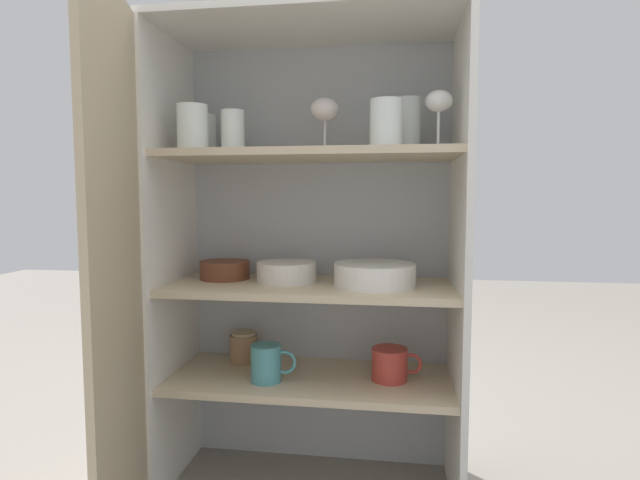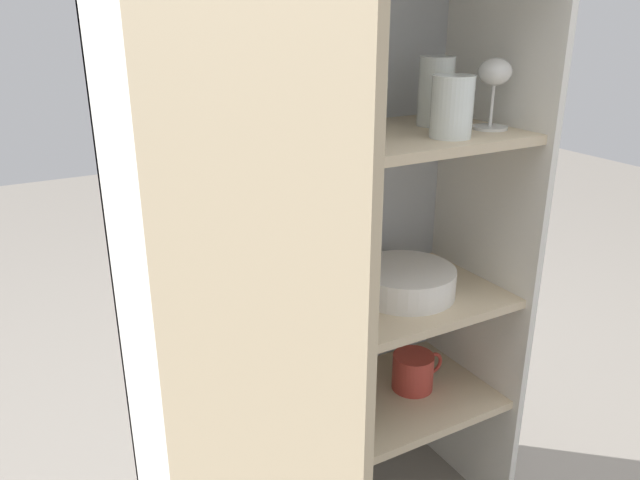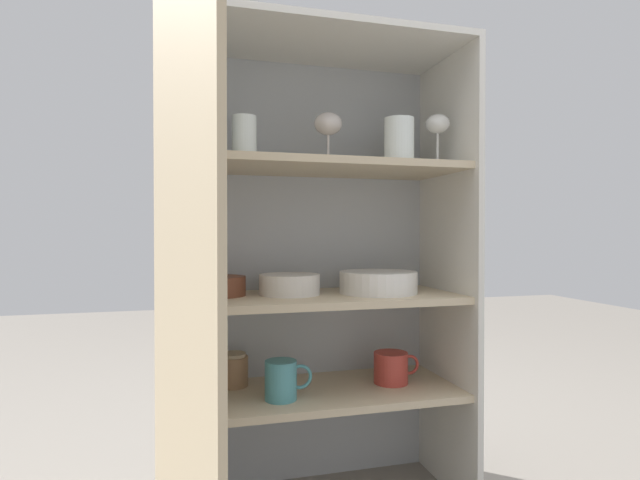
# 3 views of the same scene
# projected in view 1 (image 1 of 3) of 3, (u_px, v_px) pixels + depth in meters

# --- Properties ---
(cupboard_back_panel) EXTENTS (0.83, 0.02, 1.29)m
(cupboard_back_panel) POSITION_uv_depth(u_px,v_px,m) (319.00, 258.00, 1.57)
(cupboard_back_panel) COLOR #B2B7BC
(cupboard_back_panel) RESTS_ON ground_plane
(cupboard_side_left) EXTENTS (0.02, 0.36, 1.29)m
(cupboard_side_left) POSITION_uv_depth(u_px,v_px,m) (173.00, 263.00, 1.46)
(cupboard_side_left) COLOR white
(cupboard_side_left) RESTS_ON ground_plane
(cupboard_side_right) EXTENTS (0.02, 0.36, 1.29)m
(cupboard_side_right) POSITION_uv_depth(u_px,v_px,m) (458.00, 269.00, 1.34)
(cupboard_side_right) COLOR white
(cupboard_side_right) RESTS_ON ground_plane
(cupboard_top_panel) EXTENTS (0.83, 0.36, 0.02)m
(cupboard_top_panel) POSITION_uv_depth(u_px,v_px,m) (309.00, 26.00, 1.34)
(cupboard_top_panel) COLOR white
(cupboard_top_panel) RESTS_ON cupboard_side_left
(shelf_board_lower) EXTENTS (0.79, 0.33, 0.02)m
(shelf_board_lower) POSITION_uv_depth(u_px,v_px,m) (310.00, 379.00, 1.43)
(shelf_board_lower) COLOR beige
(shelf_board_middle) EXTENTS (0.79, 0.33, 0.02)m
(shelf_board_middle) POSITION_uv_depth(u_px,v_px,m) (310.00, 287.00, 1.41)
(shelf_board_middle) COLOR beige
(shelf_board_upper) EXTENTS (0.79, 0.33, 0.02)m
(shelf_board_upper) POSITION_uv_depth(u_px,v_px,m) (309.00, 156.00, 1.37)
(shelf_board_upper) COLOR beige
(cupboard_door) EXTENTS (0.13, 0.40, 1.29)m
(cupboard_door) POSITION_uv_depth(u_px,v_px,m) (117.00, 286.00, 1.08)
(cupboard_door) COLOR tan
(cupboard_door) RESTS_ON ground_plane
(tumbler_glass_0) EXTENTS (0.06, 0.06, 0.11)m
(tumbler_glass_0) POSITION_uv_depth(u_px,v_px,m) (233.00, 131.00, 1.36)
(tumbler_glass_0) COLOR white
(tumbler_glass_0) RESTS_ON shelf_board_upper
(tumbler_glass_1) EXTENTS (0.08, 0.08, 0.12)m
(tumbler_glass_1) POSITION_uv_depth(u_px,v_px,m) (193.00, 128.00, 1.33)
(tumbler_glass_1) COLOR white
(tumbler_glass_1) RESTS_ON shelf_board_upper
(tumbler_glass_2) EXTENTS (0.08, 0.08, 0.12)m
(tumbler_glass_2) POSITION_uv_depth(u_px,v_px,m) (202.00, 135.00, 1.47)
(tumbler_glass_2) COLOR white
(tumbler_glass_2) RESTS_ON shelf_board_upper
(tumbler_glass_3) EXTENTS (0.08, 0.08, 0.12)m
(tumbler_glass_3) POSITION_uv_depth(u_px,v_px,m) (386.00, 124.00, 1.25)
(tumbler_glass_3) COLOR white
(tumbler_glass_3) RESTS_ON shelf_board_upper
(tumbler_glass_4) EXTENTS (0.08, 0.08, 0.14)m
(tumbler_glass_4) POSITION_uv_depth(u_px,v_px,m) (407.00, 125.00, 1.36)
(tumbler_glass_4) COLOR white
(tumbler_glass_4) RESTS_ON shelf_board_upper
(wine_glass_0) EXTENTS (0.07, 0.07, 0.14)m
(wine_glass_0) POSITION_uv_depth(u_px,v_px,m) (439.00, 107.00, 1.26)
(wine_glass_0) COLOR white
(wine_glass_0) RESTS_ON shelf_board_upper
(wine_glass_1) EXTENTS (0.08, 0.08, 0.15)m
(wine_glass_1) POSITION_uv_depth(u_px,v_px,m) (325.00, 113.00, 1.38)
(wine_glass_1) COLOR silver
(wine_glass_1) RESTS_ON shelf_board_upper
(plate_stack_white) EXTENTS (0.22, 0.22, 0.06)m
(plate_stack_white) POSITION_uv_depth(u_px,v_px,m) (375.00, 275.00, 1.37)
(plate_stack_white) COLOR white
(plate_stack_white) RESTS_ON shelf_board_middle
(mixing_bowl_large) EXTENTS (0.17, 0.17, 0.06)m
(mixing_bowl_large) POSITION_uv_depth(u_px,v_px,m) (287.00, 271.00, 1.44)
(mixing_bowl_large) COLOR silver
(mixing_bowl_large) RESTS_ON shelf_board_middle
(serving_bowl_small) EXTENTS (0.15, 0.15, 0.05)m
(serving_bowl_small) POSITION_uv_depth(u_px,v_px,m) (225.00, 269.00, 1.49)
(serving_bowl_small) COLOR brown
(serving_bowl_small) RESTS_ON shelf_board_middle
(coffee_mug_primary) EXTENTS (0.13, 0.08, 0.10)m
(coffee_mug_primary) POSITION_uv_depth(u_px,v_px,m) (267.00, 363.00, 1.38)
(coffee_mug_primary) COLOR teal
(coffee_mug_primary) RESTS_ON shelf_board_lower
(coffee_mug_extra_1) EXTENTS (0.14, 0.10, 0.09)m
(coffee_mug_extra_1) POSITION_uv_depth(u_px,v_px,m) (390.00, 364.00, 1.39)
(coffee_mug_extra_1) COLOR #BC3D33
(coffee_mug_extra_1) RESTS_ON shelf_board_lower
(storage_jar) EXTENTS (0.09, 0.09, 0.09)m
(storage_jar) POSITION_uv_depth(u_px,v_px,m) (244.00, 347.00, 1.55)
(storage_jar) COLOR #99704C
(storage_jar) RESTS_ON shelf_board_lower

